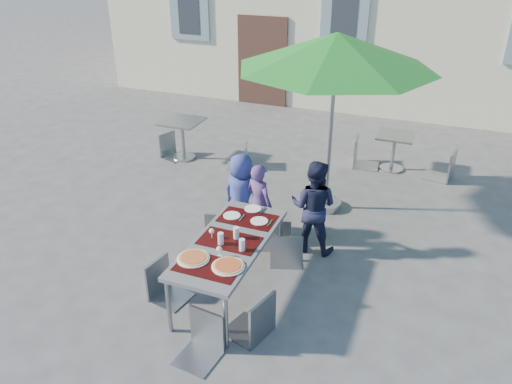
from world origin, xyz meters
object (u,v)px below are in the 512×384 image
at_px(cafe_table_1, 394,147).
at_px(bg_chair_r_1, 449,147).
at_px(patio_umbrella, 337,52).
at_px(bg_chair_r_0, 241,142).
at_px(pizza_near_left, 193,258).
at_px(chair_3, 162,259).
at_px(chair_5, 200,313).
at_px(bg_chair_l_1, 363,135).
at_px(chair_2, 287,229).
at_px(dining_table, 230,245).
at_px(cafe_table_0, 183,132).
at_px(child_0, 242,195).
at_px(chair_4, 255,292).
at_px(pizza_near_right, 228,266).
at_px(chair_1, 276,213).
at_px(chair_0, 221,208).
at_px(bg_chair_l_0, 169,131).
at_px(child_2, 314,207).
at_px(child_1, 259,204).

xyz_separation_m(cafe_table_1, bg_chair_r_1, (0.93, -0.07, 0.16)).
bearing_deg(patio_umbrella, bg_chair_r_0, 152.43).
xyz_separation_m(pizza_near_left, chair_3, (-0.50, 0.13, -0.23)).
relative_size(chair_5, bg_chair_r_0, 1.08).
bearing_deg(patio_umbrella, chair_3, -113.36).
height_order(chair_3, bg_chair_l_1, bg_chair_l_1).
bearing_deg(chair_5, chair_2, 80.49).
bearing_deg(pizza_near_left, dining_table, 66.20).
distance_m(bg_chair_r_0, bg_chair_l_1, 2.28).
height_order(cafe_table_0, cafe_table_1, cafe_table_0).
relative_size(dining_table, child_0, 1.49).
xyz_separation_m(chair_5, bg_chair_l_1, (0.60, 5.44, 0.07)).
xyz_separation_m(chair_4, cafe_table_0, (-3.12, 4.06, -0.04)).
height_order(cafe_table_0, bg_chair_r_0, bg_chair_r_0).
distance_m(pizza_near_right, chair_5, 0.59).
bearing_deg(chair_5, bg_chair_r_1, 68.58).
xyz_separation_m(pizza_near_right, chair_5, (-0.06, -0.55, -0.23)).
bearing_deg(cafe_table_0, chair_2, -41.56).
xyz_separation_m(dining_table, pizza_near_left, (-0.22, -0.49, 0.07)).
height_order(pizza_near_left, cafe_table_0, pizza_near_left).
bearing_deg(chair_3, bg_chair_r_1, 57.85).
xyz_separation_m(dining_table, bg_chair_r_1, (2.25, 4.37, -0.08)).
bearing_deg(chair_1, chair_3, -121.09).
bearing_deg(cafe_table_1, chair_0, -118.86).
height_order(pizza_near_left, chair_5, chair_5).
height_order(child_0, cafe_table_0, child_0).
bearing_deg(chair_2, bg_chair_l_0, 141.17).
bearing_deg(chair_0, cafe_table_1, 61.14).
bearing_deg(chair_4, child_0, 116.68).
bearing_deg(bg_chair_l_0, chair_3, -60.78).
height_order(chair_5, patio_umbrella, patio_umbrella).
relative_size(chair_5, bg_chair_l_0, 1.01).
height_order(pizza_near_right, patio_umbrella, patio_umbrella).
bearing_deg(pizza_near_left, chair_3, 165.05).
height_order(pizza_near_right, chair_5, chair_5).
distance_m(dining_table, chair_5, 1.05).
xyz_separation_m(child_2, patio_umbrella, (-0.11, 1.23, 1.81)).
bearing_deg(child_1, patio_umbrella, -95.98).
distance_m(child_2, chair_0, 1.28).
relative_size(chair_3, bg_chair_r_1, 0.88).
relative_size(chair_3, cafe_table_1, 1.33).
bearing_deg(bg_chair_l_1, child_0, -110.81).
distance_m(chair_2, bg_chair_r_0, 3.27).
height_order(child_0, bg_chair_l_1, child_0).
relative_size(child_0, chair_0, 1.29).
distance_m(pizza_near_left, bg_chair_l_1, 4.99).
relative_size(chair_0, chair_5, 1.04).
xyz_separation_m(pizza_near_right, bg_chair_l_1, (0.54, 4.89, -0.16)).
bearing_deg(dining_table, pizza_near_right, -67.18).
xyz_separation_m(bg_chair_l_0, bg_chair_l_1, (3.58, 0.96, 0.08)).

